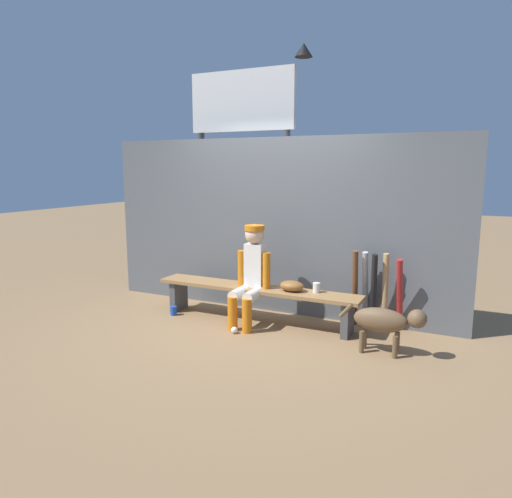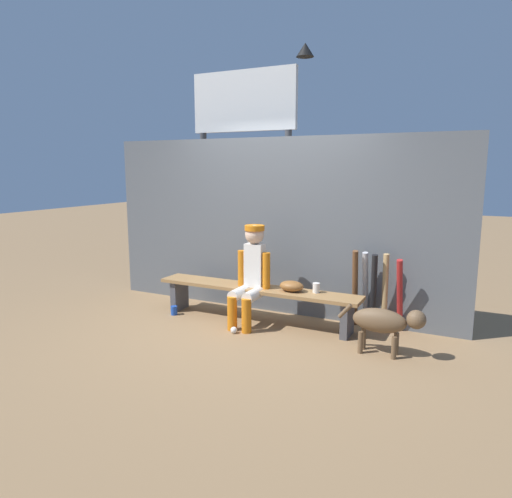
% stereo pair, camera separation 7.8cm
% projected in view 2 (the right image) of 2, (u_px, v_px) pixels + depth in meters
% --- Properties ---
extents(ground_plane, '(30.00, 30.00, 0.00)m').
position_uv_depth(ground_plane, '(256.00, 321.00, 5.55)').
color(ground_plane, olive).
extents(chainlink_fence, '(4.64, 0.03, 2.17)m').
position_uv_depth(chainlink_fence, '(273.00, 226.00, 5.79)').
color(chainlink_fence, '#595E63').
rests_on(chainlink_fence, ground_plane).
extents(dugout_bench, '(2.50, 0.36, 0.42)m').
position_uv_depth(dugout_bench, '(256.00, 294.00, 5.49)').
color(dugout_bench, olive).
rests_on(dugout_bench, ground_plane).
extents(player_seated, '(0.41, 0.55, 1.15)m').
position_uv_depth(player_seated, '(250.00, 272.00, 5.36)').
color(player_seated, silver).
rests_on(player_seated, ground_plane).
extents(baseball_glove, '(0.28, 0.20, 0.12)m').
position_uv_depth(baseball_glove, '(292.00, 286.00, 5.27)').
color(baseball_glove, brown).
rests_on(baseball_glove, dugout_bench).
extents(bat_wood_dark, '(0.10, 0.27, 0.91)m').
position_uv_depth(bat_wood_dark, '(355.00, 288.00, 5.28)').
color(bat_wood_dark, brown).
rests_on(bat_wood_dark, ground_plane).
extents(bat_aluminum_silver, '(0.07, 0.25, 0.89)m').
position_uv_depth(bat_aluminum_silver, '(365.00, 289.00, 5.30)').
color(bat_aluminum_silver, '#B7B7BC').
rests_on(bat_aluminum_silver, ground_plane).
extents(bat_aluminum_black, '(0.10, 0.22, 0.88)m').
position_uv_depth(bat_aluminum_black, '(374.00, 292.00, 5.18)').
color(bat_aluminum_black, black).
rests_on(bat_aluminum_black, ground_plane).
extents(bat_wood_tan, '(0.08, 0.14, 0.88)m').
position_uv_depth(bat_wood_tan, '(385.00, 292.00, 5.17)').
color(bat_wood_tan, tan).
rests_on(bat_wood_tan, ground_plane).
extents(bat_aluminum_red, '(0.08, 0.27, 0.85)m').
position_uv_depth(bat_aluminum_red, '(400.00, 296.00, 5.10)').
color(bat_aluminum_red, '#B22323').
rests_on(bat_aluminum_red, ground_plane).
extents(baseball, '(0.07, 0.07, 0.07)m').
position_uv_depth(baseball, '(234.00, 330.00, 5.15)').
color(baseball, white).
rests_on(baseball, ground_plane).
extents(cup_on_ground, '(0.08, 0.08, 0.11)m').
position_uv_depth(cup_on_ground, '(174.00, 310.00, 5.80)').
color(cup_on_ground, '#1E47AD').
rests_on(cup_on_ground, ground_plane).
extents(cup_on_bench, '(0.08, 0.08, 0.11)m').
position_uv_depth(cup_on_bench, '(316.00, 288.00, 5.21)').
color(cup_on_bench, silver).
rests_on(cup_on_bench, dugout_bench).
extents(scoreboard, '(1.94, 0.27, 3.44)m').
position_uv_depth(scoreboard, '(247.00, 129.00, 6.88)').
color(scoreboard, '#3F3F42').
rests_on(scoreboard, ground_plane).
extents(dog, '(0.84, 0.20, 0.49)m').
position_uv_depth(dog, '(385.00, 322.00, 4.50)').
color(dog, brown).
rests_on(dog, ground_plane).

